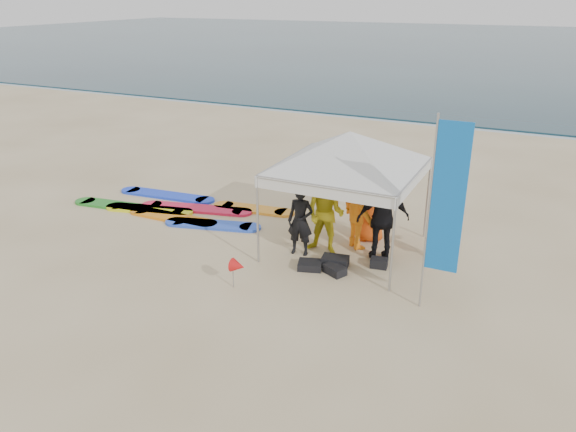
# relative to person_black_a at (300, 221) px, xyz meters

# --- Properties ---
(ground) EXTENTS (120.00, 120.00, 0.00)m
(ground) POSITION_rel_person_black_a_xyz_m (-0.31, -3.39, -0.79)
(ground) COLOR beige
(ground) RESTS_ON ground
(ocean) EXTENTS (160.00, 84.00, 0.08)m
(ocean) POSITION_rel_person_black_a_xyz_m (-0.31, 56.61, -0.75)
(ocean) COLOR #0C2633
(ocean) RESTS_ON ground
(shoreline_foam) EXTENTS (160.00, 1.20, 0.01)m
(shoreline_foam) POSITION_rel_person_black_a_xyz_m (-0.31, 14.81, -0.78)
(shoreline_foam) COLOR silver
(shoreline_foam) RESTS_ON ground
(person_black_a) EXTENTS (0.62, 0.45, 1.57)m
(person_black_a) POSITION_rel_person_black_a_xyz_m (0.00, 0.00, 0.00)
(person_black_a) COLOR black
(person_black_a) RESTS_ON ground
(person_yellow) EXTENTS (0.90, 0.70, 1.85)m
(person_yellow) POSITION_rel_person_black_a_xyz_m (0.46, 0.30, 0.14)
(person_yellow) COLOR gold
(person_yellow) RESTS_ON ground
(person_orange_a) EXTENTS (1.39, 1.34, 1.90)m
(person_orange_a) POSITION_rel_person_black_a_xyz_m (1.06, 0.88, 0.16)
(person_orange_a) COLOR orange
(person_orange_a) RESTS_ON ground
(person_black_b) EXTENTS (1.22, 0.95, 1.93)m
(person_black_b) POSITION_rel_person_black_a_xyz_m (1.72, 0.49, 0.18)
(person_black_b) COLOR black
(person_black_b) RESTS_ON ground
(person_orange_b) EXTENTS (0.89, 0.68, 1.63)m
(person_orange_b) POSITION_rel_person_black_a_xyz_m (1.19, 1.36, 0.03)
(person_orange_b) COLOR #DC5013
(person_orange_b) RESTS_ON ground
(person_seated) EXTENTS (0.66, 0.91, 0.95)m
(person_seated) POSITION_rel_person_black_a_xyz_m (2.73, 1.10, -0.31)
(person_seated) COLOR orange
(person_seated) RESTS_ON ground
(canopy_tent) EXTENTS (4.14, 4.14, 3.12)m
(canopy_tent) POSITION_rel_person_black_a_xyz_m (0.83, 0.68, 1.93)
(canopy_tent) COLOR #A5A5A8
(canopy_tent) RESTS_ON ground
(feather_flag) EXTENTS (0.61, 0.04, 3.63)m
(feather_flag) POSITION_rel_person_black_a_xyz_m (3.24, -1.11, 1.35)
(feather_flag) COLOR #A5A5A8
(feather_flag) RESTS_ON ground
(marker_pennant) EXTENTS (0.28, 0.28, 0.64)m
(marker_pennant) POSITION_rel_person_black_a_xyz_m (-0.42, -2.00, -0.29)
(marker_pennant) COLOR #A5A5A8
(marker_pennant) RESTS_ON ground
(gear_pile) EXTENTS (1.79, 1.12, 0.22)m
(gear_pile) POSITION_rel_person_black_a_xyz_m (0.98, -0.36, -0.69)
(gear_pile) COLOR black
(gear_pile) RESTS_ON ground
(surfboard_spread) EXTENTS (5.46, 2.29, 0.07)m
(surfboard_spread) POSITION_rel_person_black_a_xyz_m (-4.02, 1.02, -0.75)
(surfboard_spread) COLOR orange
(surfboard_spread) RESTS_ON ground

